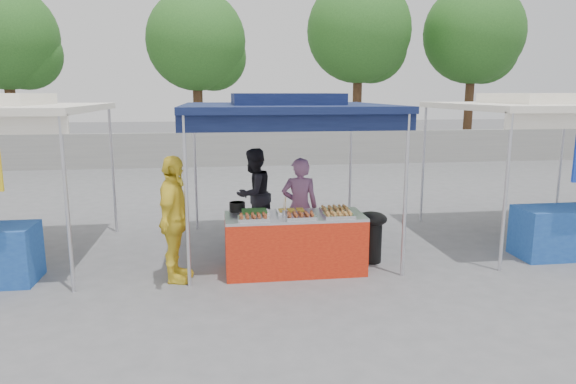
{
  "coord_description": "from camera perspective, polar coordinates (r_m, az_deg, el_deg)",
  "views": [
    {
      "loc": [
        -1.08,
        -7.21,
        2.59
      ],
      "look_at": [
        0.0,
        0.6,
        1.05
      ],
      "focal_mm": 32.0,
      "sensor_mm": 36.0,
      "label": 1
    }
  ],
  "objects": [
    {
      "name": "tree_2",
      "position": [
        21.24,
        8.23,
        16.86
      ],
      "size": [
        4.07,
        4.07,
        6.99
      ],
      "color": "#472E1B",
      "rests_on": "ground_plane"
    },
    {
      "name": "food_tray_br",
      "position": [
        7.59,
        5.27,
        -1.98
      ],
      "size": [
        0.42,
        0.3,
        0.07
      ],
      "color": "silver",
      "rests_on": "vendor_table"
    },
    {
      "name": "tree_0",
      "position": [
        21.46,
        -28.52,
        14.46
      ],
      "size": [
        3.72,
        3.7,
        6.36
      ],
      "color": "#472E1B",
      "rests_on": "ground_plane"
    },
    {
      "name": "food_tray_fl",
      "position": [
        7.09,
        -3.87,
        -2.89
      ],
      "size": [
        0.42,
        0.3,
        0.07
      ],
      "color": "silver",
      "rests_on": "vendor_table"
    },
    {
      "name": "ground_plane",
      "position": [
        7.73,
        0.62,
        -8.51
      ],
      "size": [
        80.0,
        80.0,
        0.0
      ],
      "primitive_type": "plane",
      "color": "slate"
    },
    {
      "name": "wok_burner",
      "position": [
        8.01,
        9.24,
        -4.43
      ],
      "size": [
        0.47,
        0.47,
        0.79
      ],
      "rotation": [
        0.0,
        0.0,
        -0.09
      ],
      "color": "black",
      "rests_on": "ground_plane"
    },
    {
      "name": "food_tray_bl",
      "position": [
        7.4,
        -3.76,
        -2.29
      ],
      "size": [
        0.42,
        0.3,
        0.07
      ],
      "color": "silver",
      "rests_on": "vendor_table"
    },
    {
      "name": "tree_3",
      "position": [
        23.31,
        20.16,
        15.76
      ],
      "size": [
        4.06,
        4.06,
        6.97
      ],
      "color": "#472E1B",
      "rests_on": "ground_plane"
    },
    {
      "name": "skewer_cup",
      "position": [
        7.29,
        -0.36,
        -2.4
      ],
      "size": [
        0.07,
        0.07,
        0.09
      ],
      "primitive_type": "cylinder",
      "color": "silver",
      "rests_on": "vendor_table"
    },
    {
      "name": "neighbor_stall_right",
      "position": [
        9.63,
        27.68,
        3.89
      ],
      "size": [
        3.2,
        3.2,
        2.57
      ],
      "color": "silver",
      "rests_on": "ground_plane"
    },
    {
      "name": "food_tray_fm",
      "position": [
        7.16,
        1.42,
        -2.72
      ],
      "size": [
        0.42,
        0.3,
        0.07
      ],
      "color": "silver",
      "rests_on": "vendor_table"
    },
    {
      "name": "crate_right",
      "position": [
        8.22,
        2.5,
        -6.32
      ],
      "size": [
        0.45,
        0.31,
        0.27
      ],
      "primitive_type": "cube",
      "color": "#1638B3",
      "rests_on": "ground_plane"
    },
    {
      "name": "customer_person",
      "position": [
        7.18,
        -12.54,
        -3.0
      ],
      "size": [
        0.58,
        1.08,
        1.76
      ],
      "primitive_type": "imported",
      "rotation": [
        0.0,
        0.0,
        1.41
      ],
      "color": "yellow",
      "rests_on": "ground_plane"
    },
    {
      "name": "crate_left",
      "position": [
        8.29,
        -2.29,
        -6.01
      ],
      "size": [
        0.53,
        0.37,
        0.32
      ],
      "primitive_type": "cube",
      "color": "#1638B3",
      "rests_on": "ground_plane"
    },
    {
      "name": "tree_1",
      "position": [
        20.03,
        -9.73,
        15.77
      ],
      "size": [
        3.68,
        3.65,
        6.28
      ],
      "color": "#472E1B",
      "rests_on": "ground_plane"
    },
    {
      "name": "back_wall",
      "position": [
        18.35,
        -4.48,
        4.79
      ],
      "size": [
        40.0,
        0.25,
        1.2
      ],
      "primitive_type": "cube",
      "color": "gray",
      "rests_on": "ground_plane"
    },
    {
      "name": "vendor_woman",
      "position": [
        8.16,
        1.31,
        -1.68
      ],
      "size": [
        0.62,
        0.44,
        1.58
      ],
      "primitive_type": "imported",
      "rotation": [
        0.0,
        0.0,
        3.02
      ],
      "color": "#98608A",
      "rests_on": "ground_plane"
    },
    {
      "name": "main_canopy",
      "position": [
        8.25,
        -0.36,
        9.53
      ],
      "size": [
        3.2,
        3.2,
        2.57
      ],
      "color": "silver",
      "rests_on": "ground_plane"
    },
    {
      "name": "food_tray_bm",
      "position": [
        7.46,
        0.37,
        -2.16
      ],
      "size": [
        0.42,
        0.3,
        0.07
      ],
      "color": "silver",
      "rests_on": "vendor_table"
    },
    {
      "name": "food_tray_fr",
      "position": [
        7.27,
        5.65,
        -2.56
      ],
      "size": [
        0.42,
        0.3,
        0.07
      ],
      "color": "silver",
      "rests_on": "vendor_table"
    },
    {
      "name": "cooking_pot",
      "position": [
        7.64,
        -5.67,
        -1.63
      ],
      "size": [
        0.23,
        0.23,
        0.14
      ],
      "primitive_type": "cylinder",
      "color": "black",
      "rests_on": "vendor_table"
    },
    {
      "name": "helper_man",
      "position": [
        9.13,
        -3.83,
        -0.2
      ],
      "size": [
        0.99,
        0.99,
        1.62
      ],
      "primitive_type": "imported",
      "rotation": [
        0.0,
        0.0,
        3.92
      ],
      "color": "black",
      "rests_on": "ground_plane"
    },
    {
      "name": "crate_stacked",
      "position": [
        8.15,
        2.51,
        -4.56
      ],
      "size": [
        0.43,
        0.3,
        0.26
      ],
      "primitive_type": "cube",
      "color": "#1638B3",
      "rests_on": "crate_right"
    },
    {
      "name": "vendor_table",
      "position": [
        7.51,
        0.74,
        -5.7
      ],
      "size": [
        2.0,
        0.8,
        0.85
      ],
      "color": "red",
      "rests_on": "ground_plane"
    }
  ]
}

